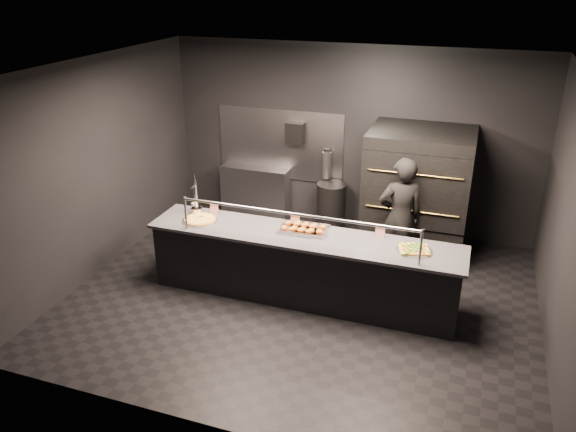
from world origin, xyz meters
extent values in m
plane|color=black|center=(0.00, 0.00, 0.00)|extent=(6.00, 6.00, 0.00)
plane|color=black|center=(0.00, 0.00, 3.00)|extent=(6.00, 6.00, 0.00)
cube|color=black|center=(0.00, 2.50, 1.50)|extent=(6.00, 0.04, 3.00)
cube|color=black|center=(0.00, -2.50, 1.50)|extent=(6.00, 0.04, 3.00)
cube|color=black|center=(-3.00, 0.00, 1.50)|extent=(0.04, 5.00, 3.00)
cube|color=black|center=(3.00, 0.00, 1.50)|extent=(0.04, 5.00, 3.00)
cube|color=#99999E|center=(-1.20, 2.48, 1.30)|extent=(2.20, 0.02, 1.20)
cube|color=black|center=(0.00, 0.00, 0.44)|extent=(4.00, 0.70, 0.88)
cube|color=#3A3A3F|center=(0.00, 0.00, 0.90)|extent=(4.10, 0.78, 0.04)
cylinder|color=#99999E|center=(-1.50, -0.30, 1.15)|extent=(0.03, 0.03, 0.45)
cylinder|color=#99999E|center=(1.50, -0.30, 1.15)|extent=(0.03, 0.03, 0.45)
cylinder|color=#99999E|center=(0.00, -0.30, 1.34)|extent=(3.00, 0.04, 0.04)
cube|color=black|center=(1.20, 1.90, 0.30)|extent=(1.50, 1.15, 0.60)
cube|color=black|center=(1.20, 1.90, 0.90)|extent=(1.50, 1.20, 0.55)
cube|color=black|center=(1.20, 1.90, 1.45)|extent=(1.50, 1.20, 0.55)
cube|color=black|center=(1.20, 1.90, 1.82)|extent=(1.50, 1.20, 0.18)
cylinder|color=gold|center=(1.20, 1.28, 0.90)|extent=(1.30, 0.02, 0.02)
cylinder|color=gold|center=(1.20, 1.28, 1.45)|extent=(1.30, 0.02, 0.02)
cube|color=#99999E|center=(-1.60, 2.32, 0.45)|extent=(1.20, 0.35, 0.90)
cube|color=black|center=(-0.90, 2.39, 1.55)|extent=(0.30, 0.20, 0.35)
cylinder|color=#B2B2B7|center=(-0.35, 2.40, 1.05)|extent=(0.14, 0.14, 0.45)
cube|color=black|center=(-0.35, 2.40, 1.30)|extent=(0.10, 0.06, 0.06)
cylinder|color=silver|center=(-1.60, 0.17, 0.96)|extent=(0.15, 0.15, 0.09)
cylinder|color=silver|center=(-1.60, 0.17, 1.16)|extent=(0.05, 0.05, 0.39)
cylinder|color=silver|center=(-1.60, 0.09, 1.34)|extent=(0.02, 0.11, 0.02)
cone|color=black|center=(-1.60, 0.17, 1.43)|extent=(0.05, 0.05, 0.15)
cylinder|color=silver|center=(-1.45, -0.02, 0.93)|extent=(0.48, 0.48, 0.01)
cylinder|color=#C0833D|center=(-1.45, -0.02, 0.94)|extent=(0.42, 0.42, 0.02)
cylinder|color=gold|center=(-1.45, -0.02, 0.95)|extent=(0.37, 0.37, 0.01)
cube|color=silver|center=(-0.10, 0.12, 0.93)|extent=(0.54, 0.44, 0.02)
ellipsoid|color=#B96B27|center=(-0.27, 0.04, 0.97)|extent=(0.09, 0.09, 0.06)
ellipsoid|color=#B96B27|center=(-0.27, 0.20, 0.97)|extent=(0.09, 0.09, 0.06)
ellipsoid|color=#B96B27|center=(-0.16, 0.04, 0.97)|extent=(0.09, 0.09, 0.06)
ellipsoid|color=#B96B27|center=(-0.16, 0.20, 0.97)|extent=(0.09, 0.09, 0.06)
ellipsoid|color=#B96B27|center=(-0.05, 0.04, 0.97)|extent=(0.09, 0.09, 0.06)
ellipsoid|color=#B96B27|center=(-0.05, 0.20, 0.97)|extent=(0.09, 0.09, 0.06)
ellipsoid|color=#B96B27|center=(0.06, 0.04, 0.97)|extent=(0.09, 0.09, 0.06)
ellipsoid|color=#B96B27|center=(0.06, 0.20, 0.97)|extent=(0.09, 0.09, 0.06)
cube|color=silver|center=(0.03, 0.15, 0.93)|extent=(0.57, 0.48, 0.02)
ellipsoid|color=#B96B27|center=(-0.14, 0.07, 0.97)|extent=(0.09, 0.09, 0.06)
ellipsoid|color=#B96B27|center=(-0.14, 0.23, 0.97)|extent=(0.09, 0.09, 0.06)
ellipsoid|color=#B96B27|center=(-0.03, 0.07, 0.97)|extent=(0.09, 0.09, 0.06)
ellipsoid|color=#B96B27|center=(-0.03, 0.23, 0.97)|extent=(0.09, 0.09, 0.06)
ellipsoid|color=#B96B27|center=(0.09, 0.07, 0.97)|extent=(0.09, 0.09, 0.06)
ellipsoid|color=#B96B27|center=(0.09, 0.23, 0.97)|extent=(0.09, 0.09, 0.06)
ellipsoid|color=#B96B27|center=(0.20, 0.07, 0.97)|extent=(0.09, 0.09, 0.06)
ellipsoid|color=#B96B27|center=(0.20, 0.23, 0.97)|extent=(0.09, 0.09, 0.06)
cylinder|color=silver|center=(1.40, 0.03, 0.93)|extent=(0.44, 0.44, 0.01)
cube|color=#C0833D|center=(1.40, 0.03, 0.94)|extent=(0.42, 0.40, 0.02)
cube|color=gold|center=(1.40, 0.03, 0.95)|extent=(0.40, 0.37, 0.01)
cube|color=#28801B|center=(1.40, 0.03, 0.96)|extent=(0.38, 0.35, 0.01)
cylinder|color=silver|center=(-1.70, 0.28, 0.97)|extent=(0.06, 0.06, 0.10)
cylinder|color=silver|center=(-1.60, 0.28, 0.96)|extent=(0.04, 0.04, 0.08)
cube|color=white|center=(-1.38, 0.28, 1.00)|extent=(0.12, 0.04, 0.15)
cube|color=white|center=(-0.20, 0.28, 1.00)|extent=(0.12, 0.04, 0.15)
cube|color=white|center=(0.94, 0.28, 1.00)|extent=(0.12, 0.04, 0.15)
cylinder|color=black|center=(-0.20, 2.20, 0.40)|extent=(0.48, 0.48, 0.80)
imported|color=black|center=(1.07, 1.06, 0.87)|extent=(0.75, 0.65, 1.74)
camera|label=1|loc=(1.92, -6.15, 4.06)|focal=35.00mm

